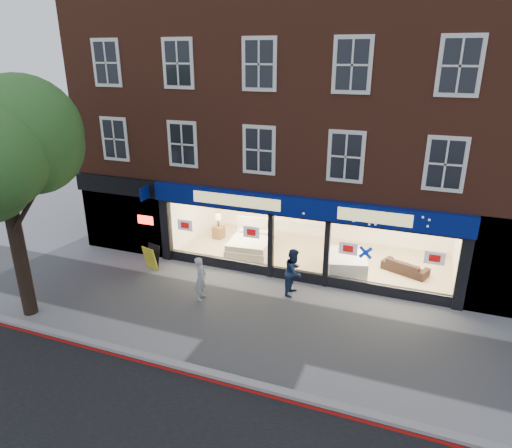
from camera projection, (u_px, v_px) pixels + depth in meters
The scene contains 13 objects.
ground at pixel (270, 323), 14.30m from camera, with size 120.00×120.00×0.00m, color gray.
kerb_line at pixel (230, 386), 11.59m from camera, with size 60.00×0.10×0.01m, color #8C0A07.
kerb_stone at pixel (233, 379), 11.75m from camera, with size 60.00×0.25×0.12m, color gray.
showroom_floor at pixel (312, 256), 18.88m from camera, with size 11.00×4.50×0.10m, color tan.
building at pixel (329, 87), 18.02m from camera, with size 19.00×8.26×10.30m.
street_tree at pixel (0, 164), 13.17m from camera, with size 4.00×3.20×6.60m.
display_bed at pixel (251, 244), 19.14m from camera, with size 1.92×2.26×1.19m.
bedside_table at pixel (219, 232), 20.52m from camera, with size 0.45×0.45×0.55m, color brown.
mattress_stack at pixel (347, 263), 17.31m from camera, with size 1.80×2.06×0.70m.
sofa at pixel (405, 267), 17.28m from camera, with size 1.71×0.67×0.50m, color black.
a_board at pixel (152, 257), 17.73m from camera, with size 0.63×0.41×0.97m, color gold.
pedestrian_grey at pixel (201, 278), 15.46m from camera, with size 0.56×0.37×1.54m, color #A8AAB0.
pedestrian_blue at pixel (294, 272), 15.76m from camera, with size 0.82×0.64×1.69m, color #1B2C4C.
Camera 1 is at (3.98, -11.64, 7.94)m, focal length 32.00 mm.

